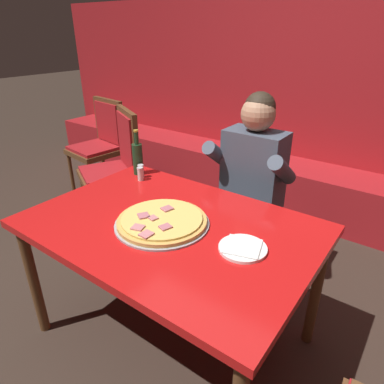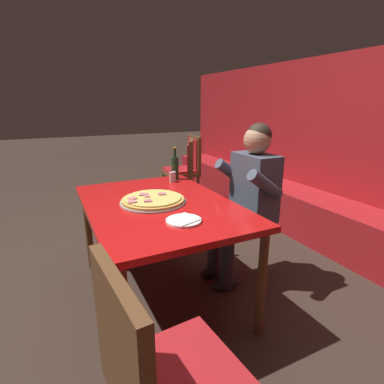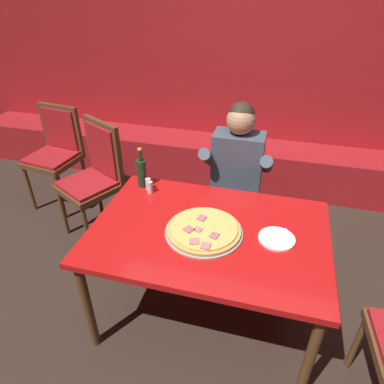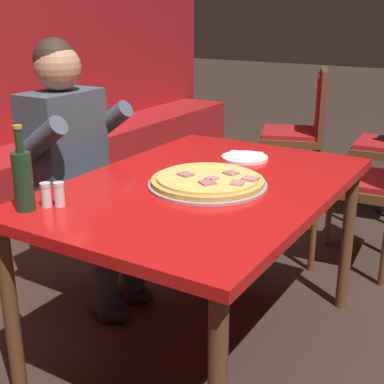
{
  "view_description": "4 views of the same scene",
  "coord_description": "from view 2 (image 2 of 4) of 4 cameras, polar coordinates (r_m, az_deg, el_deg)",
  "views": [
    {
      "loc": [
        0.94,
        -1.1,
        1.61
      ],
      "look_at": [
        -0.02,
        0.21,
        0.83
      ],
      "focal_mm": 32.0,
      "sensor_mm": 36.0,
      "label": 1
    },
    {
      "loc": [
        1.88,
        -0.66,
        1.42
      ],
      "look_at": [
        0.13,
        0.19,
        0.84
      ],
      "focal_mm": 28.0,
      "sensor_mm": 36.0,
      "label": 2
    },
    {
      "loc": [
        0.31,
        -1.56,
        2.04
      ],
      "look_at": [
        -0.11,
        0.03,
        0.98
      ],
      "focal_mm": 32.0,
      "sensor_mm": 36.0,
      "label": 3
    },
    {
      "loc": [
        -1.72,
        -1.0,
        1.4
      ],
      "look_at": [
        -0.01,
        0.05,
        0.7
      ],
      "focal_mm": 50.0,
      "sensor_mm": 36.0,
      "label": 4
    }
  ],
  "objects": [
    {
      "name": "diner_seated_blue_shirt",
      "position": [
        2.39,
        10.09,
        -0.93
      ],
      "size": [
        0.53,
        0.53,
        1.27
      ],
      "color": "black",
      "rests_on": "ground_plane"
    },
    {
      "name": "ground_plane",
      "position": [
        2.45,
        -5.78,
        -18.85
      ],
      "size": [
        24.0,
        24.0,
        0.0
      ],
      "primitive_type": "plane",
      "color": "#33261E"
    },
    {
      "name": "dining_chair_side_aisle",
      "position": [
        3.4,
        -2.13,
        2.74
      ],
      "size": [
        0.59,
        0.59,
        1.03
      ],
      "color": "brown",
      "rests_on": "ground_plane"
    },
    {
      "name": "booth_wall_panel",
      "position": [
        3.44,
        30.37,
        6.58
      ],
      "size": [
        6.8,
        0.16,
        1.9
      ],
      "primitive_type": "cube",
      "color": "#A3191E",
      "rests_on": "ground_plane"
    },
    {
      "name": "dining_chair_by_booth",
      "position": [
        1.16,
        -6.17,
        -30.99
      ],
      "size": [
        0.47,
        0.47,
        0.97
      ],
      "color": "brown",
      "rests_on": "ground_plane"
    },
    {
      "name": "dining_chair_near_right",
      "position": [
        4.08,
        -1.2,
        4.97
      ],
      "size": [
        0.49,
        0.49,
        0.99
      ],
      "color": "brown",
      "rests_on": "ground_plane"
    },
    {
      "name": "shaker_parmesan",
      "position": [
        2.62,
        -3.94,
        2.72
      ],
      "size": [
        0.04,
        0.04,
        0.09
      ],
      "color": "silver",
      "rests_on": "main_dining_table"
    },
    {
      "name": "pizza",
      "position": [
        2.11,
        -7.45,
        -1.49
      ],
      "size": [
        0.46,
        0.46,
        0.05
      ],
      "color": "#9E9EA3",
      "rests_on": "main_dining_table"
    },
    {
      "name": "shaker_oregano",
      "position": [
        2.66,
        -3.49,
        2.93
      ],
      "size": [
        0.04,
        0.04,
        0.09
      ],
      "color": "silver",
      "rests_on": "main_dining_table"
    },
    {
      "name": "plate_white_paper",
      "position": [
        1.76,
        -1.59,
        -5.41
      ],
      "size": [
        0.21,
        0.21,
        0.02
      ],
      "color": "white",
      "rests_on": "main_dining_table"
    },
    {
      "name": "beer_bottle",
      "position": [
        2.71,
        -3.25,
        4.74
      ],
      "size": [
        0.07,
        0.07,
        0.29
      ],
      "color": "#19381E",
      "rests_on": "main_dining_table"
    },
    {
      "name": "booth_bench",
      "position": [
        3.36,
        25.49,
        -5.74
      ],
      "size": [
        6.46,
        0.48,
        0.46
      ],
      "primitive_type": "cube",
      "color": "#A3191E",
      "rests_on": "ground_plane"
    },
    {
      "name": "main_dining_table",
      "position": [
        2.13,
        -6.3,
        -3.88
      ],
      "size": [
        1.4,
        0.96,
        0.75
      ],
      "color": "brown",
      "rests_on": "ground_plane"
    }
  ]
}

